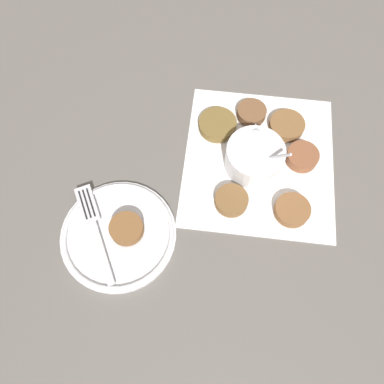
# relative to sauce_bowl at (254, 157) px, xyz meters

# --- Properties ---
(ground_plane) EXTENTS (4.00, 4.00, 0.00)m
(ground_plane) POSITION_rel_sauce_bowl_xyz_m (0.03, -0.01, -0.03)
(ground_plane) COLOR #605B56
(napkin) EXTENTS (0.32, 0.29, 0.00)m
(napkin) POSITION_rel_sauce_bowl_xyz_m (0.01, -0.01, -0.02)
(napkin) COLOR white
(napkin) RESTS_ON ground_plane
(sauce_bowl) EXTENTS (0.11, 0.11, 0.09)m
(sauce_bowl) POSITION_rel_sauce_bowl_xyz_m (0.00, 0.00, 0.00)
(sauce_bowl) COLOR silver
(sauce_bowl) RESTS_ON napkin
(fritter_0) EXTENTS (0.06, 0.06, 0.02)m
(fritter_0) POSITION_rel_sauce_bowl_xyz_m (-0.08, 0.04, -0.01)
(fritter_0) COLOR brown
(fritter_0) RESTS_ON napkin
(fritter_1) EXTENTS (0.06, 0.06, 0.02)m
(fritter_1) POSITION_rel_sauce_bowl_xyz_m (0.01, -0.09, -0.01)
(fritter_1) COLOR brown
(fritter_1) RESTS_ON napkin
(fritter_2) EXTENTS (0.06, 0.06, 0.02)m
(fritter_2) POSITION_rel_sauce_bowl_xyz_m (0.11, 0.00, -0.01)
(fritter_2) COLOR brown
(fritter_2) RESTS_ON napkin
(fritter_3) EXTENTS (0.07, 0.07, 0.02)m
(fritter_3) POSITION_rel_sauce_bowl_xyz_m (0.08, -0.07, -0.01)
(fritter_3) COLOR brown
(fritter_3) RESTS_ON napkin
(fritter_4) EXTENTS (0.06, 0.06, 0.02)m
(fritter_4) POSITION_rel_sauce_bowl_xyz_m (-0.09, -0.07, -0.01)
(fritter_4) COLOR brown
(fritter_4) RESTS_ON napkin
(fritter_5) EXTENTS (0.07, 0.07, 0.02)m
(fritter_5) POSITION_rel_sauce_bowl_xyz_m (0.08, 0.07, -0.01)
(fritter_5) COLOR brown
(fritter_5) RESTS_ON napkin
(serving_plate) EXTENTS (0.20, 0.20, 0.02)m
(serving_plate) POSITION_rel_sauce_bowl_xyz_m (-0.16, 0.23, -0.02)
(serving_plate) COLOR silver
(serving_plate) RESTS_ON ground_plane
(fritter_on_plate) EXTENTS (0.06, 0.06, 0.02)m
(fritter_on_plate) POSITION_rel_sauce_bowl_xyz_m (-0.15, 0.21, -0.00)
(fritter_on_plate) COLOR brown
(fritter_on_plate) RESTS_ON serving_plate
(fork) EXTENTS (0.18, 0.10, 0.00)m
(fork) POSITION_rel_sauce_bowl_xyz_m (-0.14, 0.27, -0.01)
(fork) COLOR silver
(fork) RESTS_ON serving_plate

